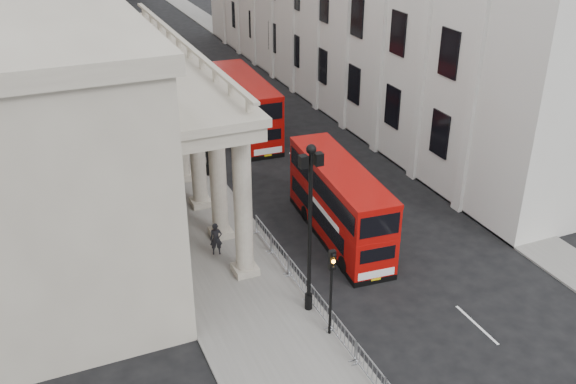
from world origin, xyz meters
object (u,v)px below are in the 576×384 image
object	(u,v)px
lamp_post_north	(150,49)
bus_near	(339,201)
lamp_post_mid	(204,107)
pedestrian_a	(216,239)
traffic_light	(332,277)
bus_far	(246,105)
pedestrian_b	(165,186)
lamp_post_south	(310,219)
pedestrian_c	(150,156)

from	to	relation	value
lamp_post_north	bus_near	distance (m)	26.98
lamp_post_mid	bus_near	bearing A→B (deg)	-67.28
lamp_post_north	pedestrian_a	world-z (taller)	lamp_post_north
pedestrian_a	traffic_light	bearing A→B (deg)	-58.74
bus_far	pedestrian_b	size ratio (longest dim) A/B	6.86
lamp_post_south	pedestrian_a	bearing A→B (deg)	111.61
pedestrian_b	pedestrian_c	size ratio (longest dim) A/B	0.88
lamp_post_mid	lamp_post_north	world-z (taller)	same
bus_near	lamp_post_mid	bearing A→B (deg)	117.48
bus_far	pedestrian_a	bearing A→B (deg)	-112.32
pedestrian_a	pedestrian_b	distance (m)	7.65
lamp_post_north	traffic_light	bearing A→B (deg)	-89.83
traffic_light	lamp_post_north	bearing A→B (deg)	90.17
lamp_post_north	lamp_post_south	bearing A→B (deg)	-90.00
pedestrian_b	pedestrian_a	bearing A→B (deg)	109.92
lamp_post_north	pedestrian_a	bearing A→B (deg)	-95.53
pedestrian_b	pedestrian_c	xyz separation A→B (m)	(0.11, 4.82, 0.11)
traffic_light	pedestrian_a	world-z (taller)	traffic_light
lamp_post_mid	traffic_light	bearing A→B (deg)	-89.68
lamp_post_north	pedestrian_b	size ratio (longest dim) A/B	5.38
bus_near	pedestrian_c	size ratio (longest dim) A/B	5.74
lamp_post_south	traffic_light	distance (m)	2.71
lamp_post_north	bus_far	world-z (taller)	lamp_post_north
pedestrian_c	pedestrian_b	bearing A→B (deg)	-61.89
bus_far	pedestrian_b	distance (m)	11.93
traffic_light	pedestrian_b	size ratio (longest dim) A/B	2.78
bus_far	pedestrian_a	xyz separation A→B (m)	(-7.47, -15.93, -1.35)
bus_far	lamp_post_mid	bearing A→B (deg)	-125.88
lamp_post_mid	pedestrian_c	bearing A→B (deg)	140.82
lamp_post_mid	lamp_post_south	bearing A→B (deg)	-90.00
lamp_post_south	lamp_post_mid	distance (m)	16.00
bus_far	pedestrian_a	size ratio (longest dim) A/B	5.91
lamp_post_south	lamp_post_north	size ratio (longest dim) A/B	1.00
bus_near	bus_far	distance (m)	16.72
lamp_post_south	bus_near	world-z (taller)	lamp_post_south
bus_far	traffic_light	bearing A→B (deg)	-98.59
traffic_light	pedestrian_c	world-z (taller)	traffic_light
lamp_post_south	traffic_light	xyz separation A→B (m)	(0.10, -2.02, -1.80)
pedestrian_b	lamp_post_south	bearing A→B (deg)	116.76
bus_near	lamp_post_north	bearing A→B (deg)	104.17
traffic_light	pedestrian_b	distance (m)	16.44
bus_far	pedestrian_c	xyz separation A→B (m)	(-8.30, -3.52, -1.37)
traffic_light	lamp_post_mid	bearing A→B (deg)	90.32
lamp_post_south	pedestrian_c	world-z (taller)	lamp_post_south
pedestrian_b	pedestrian_c	bearing A→B (deg)	-78.35
lamp_post_north	bus_far	bearing A→B (deg)	-63.01
lamp_post_mid	bus_near	size ratio (longest dim) A/B	0.83
lamp_post_north	bus_near	bearing A→B (deg)	-80.59
pedestrian_b	pedestrian_c	distance (m)	4.83
pedestrian_a	pedestrian_b	bearing A→B (deg)	110.96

